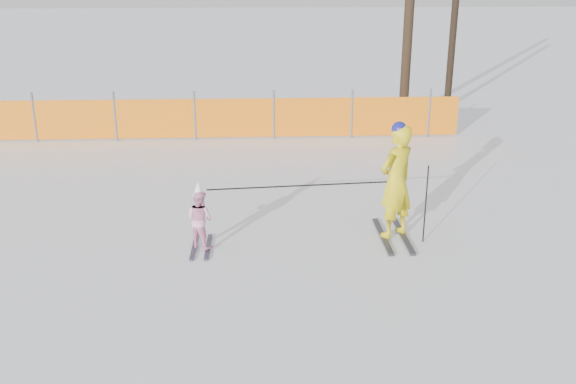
# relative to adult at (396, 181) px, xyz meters

# --- Properties ---
(ground) EXTENTS (120.00, 120.00, 0.00)m
(ground) POSITION_rel_adult_xyz_m (-1.76, -1.01, -0.97)
(ground) COLOR white
(ground) RESTS_ON ground
(adult) EXTENTS (0.81, 1.47, 1.95)m
(adult) POSITION_rel_adult_xyz_m (0.00, 0.00, 0.00)
(adult) COLOR black
(adult) RESTS_ON ground
(child) EXTENTS (0.57, 0.95, 1.11)m
(child) POSITION_rel_adult_xyz_m (-3.12, -0.28, -0.47)
(child) COLOR black
(child) RESTS_ON ground
(ski_poles) EXTENTS (3.46, 0.28, 1.29)m
(ski_poles) POSITION_rel_adult_xyz_m (-0.94, -0.16, -0.11)
(ski_poles) COLOR black
(ski_poles) RESTS_ON ground
(safety_fence) EXTENTS (16.78, 0.06, 1.25)m
(safety_fence) POSITION_rel_adult_xyz_m (-5.44, 6.42, -0.42)
(safety_fence) COLOR #595960
(safety_fence) RESTS_ON ground
(tree_trunks) EXTENTS (1.97, 1.76, 6.36)m
(tree_trunks) POSITION_rel_adult_xyz_m (2.57, 8.92, 1.98)
(tree_trunks) COLOR black
(tree_trunks) RESTS_ON ground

